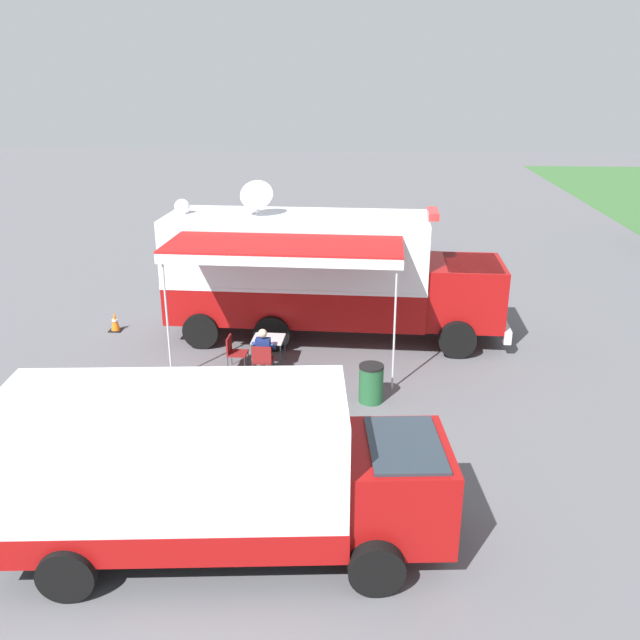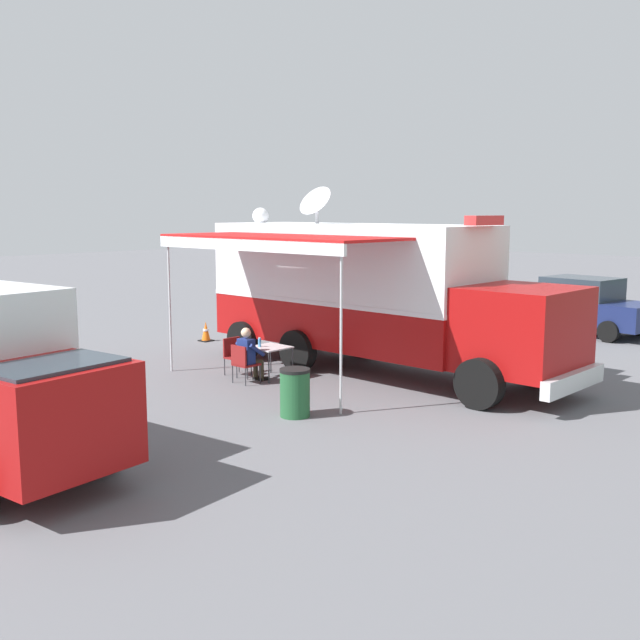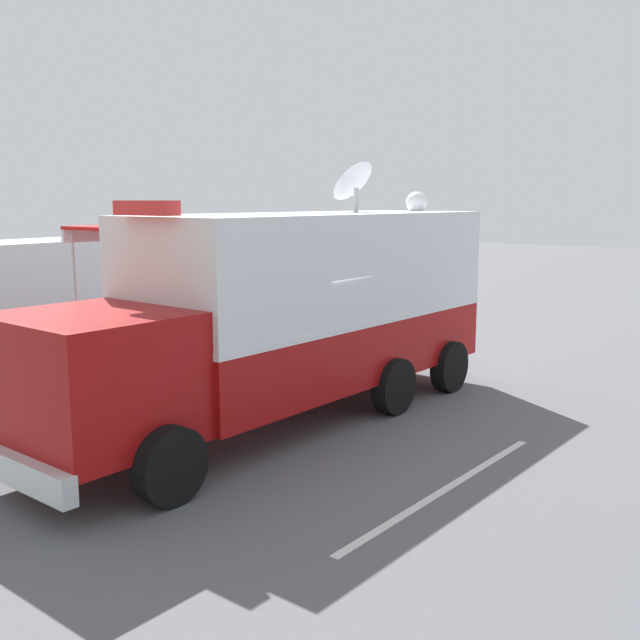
% 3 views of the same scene
% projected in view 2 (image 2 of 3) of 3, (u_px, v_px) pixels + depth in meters
% --- Properties ---
extents(ground_plane, '(100.00, 100.00, 0.00)m').
position_uv_depth(ground_plane, '(349.00, 366.00, 18.24)').
color(ground_plane, '#5B5B60').
extents(lot_stripe, '(0.24, 4.80, 0.01)m').
position_uv_depth(lot_stripe, '(492.00, 355.00, 19.60)').
color(lot_stripe, silver).
rests_on(lot_stripe, ground).
extents(command_truck, '(4.99, 9.55, 4.53)m').
position_uv_depth(command_truck, '(372.00, 291.00, 17.42)').
color(command_truck, '#9E0F0F').
rests_on(command_truck, ground).
extents(folding_table, '(0.82, 0.82, 0.73)m').
position_uv_depth(folding_table, '(270.00, 349.00, 16.87)').
color(folding_table, silver).
rests_on(folding_table, ground).
extents(water_bottle, '(0.07, 0.07, 0.22)m').
position_uv_depth(water_bottle, '(260.00, 342.00, 16.83)').
color(water_bottle, '#4C99D8').
rests_on(water_bottle, folding_table).
extents(folding_chair_at_table, '(0.49, 0.49, 0.87)m').
position_uv_depth(folding_chair_at_table, '(243.00, 361.00, 16.33)').
color(folding_chair_at_table, maroon).
rests_on(folding_chair_at_table, ground).
extents(folding_chair_beside_table, '(0.49, 0.49, 0.87)m').
position_uv_depth(folding_chair_beside_table, '(235.00, 353.00, 17.23)').
color(folding_chair_beside_table, maroon).
rests_on(folding_chair_beside_table, ground).
extents(seated_responder, '(0.67, 0.56, 1.25)m').
position_uv_depth(seated_responder, '(249.00, 354.00, 16.44)').
color(seated_responder, navy).
rests_on(seated_responder, ground).
extents(trash_bin, '(0.57, 0.57, 0.91)m').
position_uv_depth(trash_bin, '(295.00, 393.00, 13.73)').
color(trash_bin, '#235B33').
rests_on(trash_bin, ground).
extents(traffic_cone, '(0.36, 0.36, 0.58)m').
position_uv_depth(traffic_cone, '(206.00, 332.00, 21.71)').
color(traffic_cone, black).
rests_on(traffic_cone, ground).
extents(car_behind_truck, '(2.44, 4.40, 1.76)m').
position_uv_depth(car_behind_truck, '(584.00, 306.00, 23.00)').
color(car_behind_truck, navy).
rests_on(car_behind_truck, ground).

